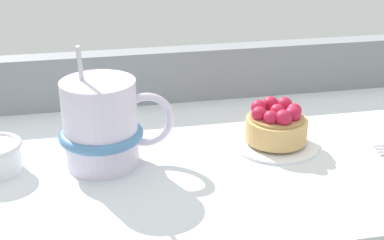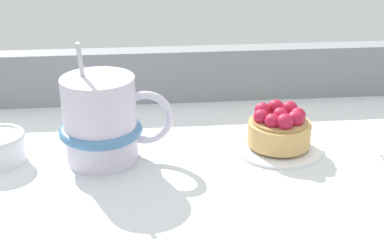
% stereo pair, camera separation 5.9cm
% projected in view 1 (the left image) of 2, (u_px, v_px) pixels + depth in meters
% --- Properties ---
extents(ground_plane, '(0.71, 0.38, 0.03)m').
position_uv_depth(ground_plane, '(226.00, 160.00, 0.62)').
color(ground_plane, silver).
extents(window_rail_back, '(0.70, 0.03, 0.07)m').
position_uv_depth(window_rail_back, '(195.00, 73.00, 0.76)').
color(window_rail_back, gray).
rests_on(window_rail_back, ground_plane).
extents(dessert_plate, '(0.10, 0.10, 0.01)m').
position_uv_depth(dessert_plate, '(274.00, 141.00, 0.63)').
color(dessert_plate, white).
rests_on(dessert_plate, ground_plane).
extents(raspberry_tart, '(0.07, 0.07, 0.05)m').
position_uv_depth(raspberry_tart, '(276.00, 123.00, 0.62)').
color(raspberry_tart, tan).
rests_on(raspberry_tart, dessert_plate).
extents(coffee_mug, '(0.13, 0.09, 0.14)m').
position_uv_depth(coffee_mug, '(103.00, 125.00, 0.57)').
color(coffee_mug, silver).
rests_on(coffee_mug, ground_plane).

